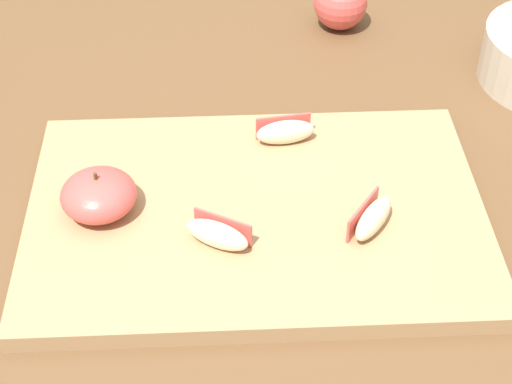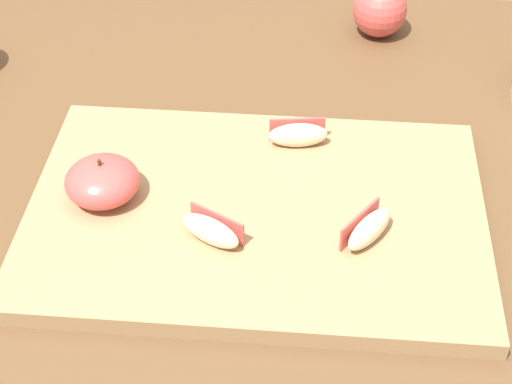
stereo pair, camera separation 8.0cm
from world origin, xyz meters
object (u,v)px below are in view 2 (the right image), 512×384
object	(u,v)px
apple_wedge_front	(298,134)
apple_wedge_near_knife	(369,229)
whole_apple_pink_lady	(380,10)
apple_half_skin_up	(102,181)
cutting_board	(256,214)
apple_wedge_left	(211,230)

from	to	relation	value
apple_wedge_front	apple_wedge_near_knife	size ratio (longest dim) A/B	1.03
whole_apple_pink_lady	apple_wedge_near_knife	bearing A→B (deg)	-92.92
apple_half_skin_up	apple_wedge_near_knife	world-z (taller)	apple_half_skin_up
cutting_board	apple_wedge_near_knife	size ratio (longest dim) A/B	7.12
cutting_board	apple_wedge_front	distance (m)	0.11
apple_wedge_left	whole_apple_pink_lady	size ratio (longest dim) A/B	0.83
apple_half_skin_up	apple_wedge_near_knife	size ratio (longest dim) A/B	1.17
apple_wedge_near_knife	apple_wedge_left	size ratio (longest dim) A/B	0.97
cutting_board	apple_wedge_front	world-z (taller)	apple_wedge_front
apple_wedge_near_knife	whole_apple_pink_lady	bearing A→B (deg)	87.08
whole_apple_pink_lady	apple_wedge_left	bearing A→B (deg)	-111.57
cutting_board	apple_half_skin_up	distance (m)	0.16
apple_half_skin_up	whole_apple_pink_lady	bearing A→B (deg)	52.77
cutting_board	apple_wedge_left	size ratio (longest dim) A/B	6.92
apple_wedge_front	whole_apple_pink_lady	size ratio (longest dim) A/B	0.83
apple_wedge_near_knife	whole_apple_pink_lady	size ratio (longest dim) A/B	0.80
apple_half_skin_up	cutting_board	bearing A→B (deg)	-1.00
cutting_board	apple_wedge_left	distance (m)	0.07
apple_wedge_left	apple_wedge_near_knife	bearing A→B (deg)	5.71
apple_wedge_near_knife	apple_wedge_left	xyz separation A→B (m)	(-0.15, -0.01, 0.00)
apple_wedge_front	apple_wedge_left	bearing A→B (deg)	-115.87
apple_wedge_left	whole_apple_pink_lady	bearing A→B (deg)	68.43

